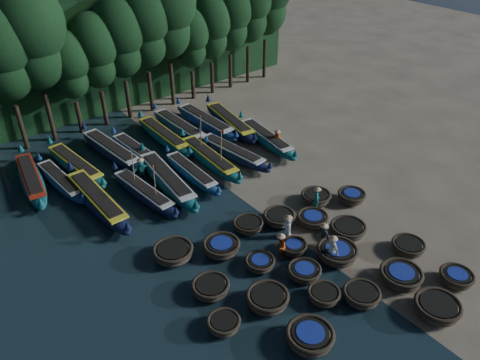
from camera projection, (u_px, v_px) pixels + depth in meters
ground at (279, 226)px, 29.40m from camera, size 120.00×120.00×0.00m
foliage_wall at (104, 54)px, 41.98m from camera, size 40.00×3.00×10.00m
coracle_3 at (437, 308)px, 23.28m from camera, size 2.45×2.45×0.81m
coracle_4 at (456, 277)px, 25.10m from camera, size 1.87×1.87×0.70m
coracle_5 at (310, 337)px, 21.79m from camera, size 2.32×2.32×0.84m
coracle_6 at (324, 295)px, 24.08m from camera, size 1.74×1.74×0.68m
coracle_7 at (361, 295)px, 24.04m from camera, size 2.07×2.07×0.72m
coracle_8 at (401, 276)px, 25.12m from camera, size 2.76×2.76×0.80m
coracle_9 at (408, 246)px, 27.23m from camera, size 2.25×2.25×0.66m
coracle_10 at (224, 324)px, 22.55m from camera, size 1.68×1.68×0.67m
coracle_11 at (267, 299)px, 23.75m from camera, size 2.32×2.32×0.81m
coracle_12 at (304, 272)px, 25.51m from camera, size 1.88×1.88×0.65m
coracle_13 at (337, 253)px, 26.64m from camera, size 2.91×2.91×0.82m
coracle_14 at (348, 229)px, 28.48m from camera, size 2.42×2.42×0.74m
coracle_15 at (211, 288)px, 24.49m from camera, size 2.34×2.34×0.70m
coracle_16 at (260, 263)px, 26.08m from camera, size 2.08×2.08×0.65m
coracle_17 at (293, 247)px, 27.17m from camera, size 1.88×1.88×0.65m
coracle_18 at (313, 219)px, 29.36m from camera, size 1.99×1.99×0.69m
coracle_19 at (351, 196)px, 31.35m from camera, size 1.90×1.90×0.74m
coracle_20 at (173, 252)px, 26.69m from camera, size 2.67×2.67×0.79m
coracle_21 at (221, 247)px, 27.10m from camera, size 2.28×2.28×0.77m
coracle_22 at (248, 225)px, 28.92m from camera, size 2.11×2.11×0.63m
coracle_23 at (279, 218)px, 29.41m from camera, size 2.48×2.48×0.74m
coracle_24 at (316, 197)px, 31.28m from camera, size 2.04×2.04×0.73m
long_boat_2 at (97, 200)px, 30.69m from camera, size 1.63×9.21×1.62m
long_boat_3 at (144, 192)px, 31.60m from camera, size 1.97×7.71×3.28m
long_boat_4 at (167, 180)px, 32.73m from camera, size 2.55×9.13×1.61m
long_boat_5 at (191, 172)px, 33.73m from camera, size 1.48×7.31×1.29m
long_boat_6 at (209, 158)px, 35.27m from camera, size 1.92×8.46×3.60m
long_boat_7 at (232, 152)px, 36.06m from camera, size 2.37×8.05×1.43m
long_boat_8 at (266, 138)px, 37.97m from camera, size 2.47×8.18×1.45m
long_boat_9 at (31, 179)px, 32.86m from camera, size 2.69×8.32×1.48m
long_boat_10 at (61, 181)px, 32.81m from camera, size 1.75×7.33×1.29m
long_boat_11 at (76, 165)px, 34.44m from camera, size 2.29×8.42×1.49m
long_boat_12 at (112, 150)px, 36.20m from camera, size 2.31×8.94×1.58m
long_boat_13 at (137, 151)px, 36.24m from camera, size 1.72×7.59×1.34m
long_boat_14 at (164, 136)px, 38.27m from camera, size 1.66×8.48×1.49m
long_boat_15 at (179, 127)px, 39.66m from camera, size 1.53×8.38×1.47m
long_boat_16 at (205, 122)px, 40.39m from camera, size 1.68×8.85×1.56m
long_boat_17 at (230, 122)px, 40.35m from camera, size 2.98×8.80×1.57m
fisherman_0 at (288, 226)px, 28.00m from camera, size 0.73×0.90×1.79m
fisherman_1 at (316, 198)px, 30.21m from camera, size 0.72×0.77×1.96m
fisherman_2 at (280, 246)px, 26.54m from camera, size 1.00×0.99×1.83m
fisherman_3 at (323, 235)px, 27.38m from camera, size 0.66×1.06×1.79m
fisherman_4 at (332, 249)px, 26.17m from camera, size 0.58×1.10×1.99m
fisherman_5 at (141, 169)px, 33.36m from camera, size 1.64×0.76×1.90m
fisherman_6 at (277, 139)px, 37.14m from camera, size 0.55×0.81×1.81m
tree_3 at (0, 50)px, 33.30m from camera, size 4.92×4.92×11.60m
tree_4 at (30, 35)px, 34.13m from camera, size 5.34×5.34×12.58m
tree_5 at (68, 64)px, 36.81m from camera, size 3.68×3.68×8.68m
tree_6 at (94, 50)px, 37.64m from camera, size 4.09×4.09×9.65m
tree_7 at (119, 36)px, 38.47m from camera, size 4.51×4.51×10.63m
tree_8 at (143, 23)px, 39.30m from camera, size 4.92×4.92×11.60m
tree_9 at (166, 11)px, 40.13m from camera, size 5.34×5.34×12.58m
tree_10 at (190, 37)px, 42.81m from camera, size 3.68×3.68×8.68m
tree_11 at (210, 26)px, 43.64m from camera, size 4.09×4.09×9.65m
tree_12 at (230, 14)px, 44.47m from camera, size 4.51×4.51×10.63m
tree_13 at (248, 3)px, 45.30m from camera, size 4.92×4.92×11.60m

